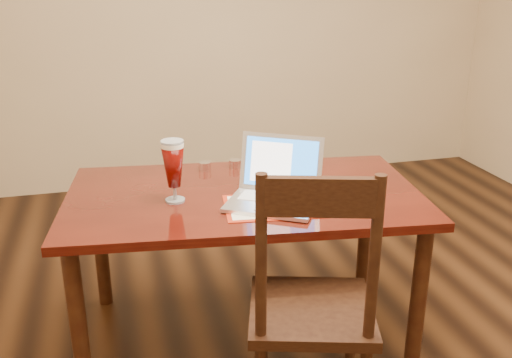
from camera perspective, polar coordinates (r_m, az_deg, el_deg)
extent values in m
cube|color=tan|center=(4.54, -3.52, 16.36)|extent=(4.50, 0.01, 2.70)
cube|color=#471009|center=(2.53, -1.20, -1.76)|extent=(1.64, 1.05, 0.04)
cylinder|color=#371D0D|center=(2.40, -17.34, -13.79)|extent=(0.07, 0.07, 0.69)
cylinder|color=#371D0D|center=(2.55, 15.93, -11.50)|extent=(0.07, 0.07, 0.69)
cylinder|color=#371D0D|center=(3.02, -15.30, -6.23)|extent=(0.07, 0.07, 0.69)
cylinder|color=#371D0D|center=(3.14, 10.88, -4.81)|extent=(0.07, 0.07, 0.69)
cube|color=#A0250E|center=(2.37, 1.79, -2.72)|extent=(0.44, 0.34, 0.00)
cube|color=white|center=(2.37, 1.79, -2.68)|extent=(0.40, 0.29, 0.00)
cube|color=silver|center=(2.36, 1.54, -2.54)|extent=(0.44, 0.40, 0.02)
cube|color=silver|center=(2.40, 1.85, -1.90)|extent=(0.31, 0.25, 0.00)
cube|color=#B1B0B5|center=(2.30, 1.08, -2.98)|extent=(0.11, 0.10, 0.00)
cube|color=silver|center=(2.46, 2.52, 1.59)|extent=(0.35, 0.25, 0.24)
cube|color=blue|center=(2.45, 2.49, 1.59)|extent=(0.30, 0.21, 0.20)
cube|color=white|center=(2.46, 1.51, 1.68)|extent=(0.18, 0.13, 0.17)
cylinder|color=silver|center=(2.45, -8.08, -2.10)|extent=(0.08, 0.08, 0.01)
cylinder|color=silver|center=(2.44, -8.12, -1.35)|extent=(0.01, 0.01, 0.06)
cylinder|color=white|center=(2.37, -8.37, 3.39)|extent=(0.09, 0.09, 0.02)
cylinder|color=silver|center=(2.36, -8.39, 3.72)|extent=(0.09, 0.09, 0.01)
cylinder|color=silver|center=(2.81, -5.14, 1.31)|extent=(0.06, 0.06, 0.04)
cylinder|color=silver|center=(2.83, -2.11, 1.55)|extent=(0.06, 0.06, 0.04)
cube|color=#321B0E|center=(2.18, 5.54, -13.03)|extent=(0.56, 0.54, 0.04)
cylinder|color=#321B0E|center=(2.45, 0.67, -15.53)|extent=(0.04, 0.04, 0.44)
cylinder|color=#321B0E|center=(2.47, 9.50, -15.49)|extent=(0.04, 0.04, 0.44)
cylinder|color=#321B0E|center=(1.86, 0.51, -7.87)|extent=(0.04, 0.04, 0.58)
cylinder|color=#321B0E|center=(1.89, 11.75, -7.88)|extent=(0.04, 0.04, 0.58)
cube|color=#321B0E|center=(1.78, 6.43, -1.79)|extent=(0.36, 0.14, 0.13)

